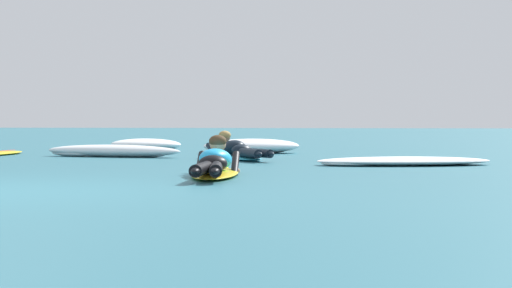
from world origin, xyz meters
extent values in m
plane|color=#2D6B7A|center=(0.00, 10.00, 0.00)|extent=(120.00, 120.00, 0.00)
ellipsoid|color=yellow|center=(1.77, 2.75, 0.04)|extent=(0.83, 2.31, 0.07)
ellipsoid|color=yellow|center=(1.63, 3.82, 0.05)|extent=(0.22, 0.22, 0.06)
ellipsoid|color=#1E9EDB|center=(1.76, 2.80, 0.20)|extent=(0.49, 0.77, 0.35)
ellipsoid|color=black|center=(1.81, 2.38, 0.17)|extent=(0.37, 0.32, 0.20)
cylinder|color=black|center=(1.81, 1.77, 0.14)|extent=(0.20, 0.91, 0.14)
ellipsoid|color=black|center=(1.84, 1.32, 0.14)|extent=(0.13, 0.23, 0.08)
cylinder|color=black|center=(1.97, 1.80, 0.14)|extent=(0.31, 0.92, 0.14)
ellipsoid|color=black|center=(2.05, 1.35, 0.14)|extent=(0.13, 0.23, 0.08)
cylinder|color=black|center=(1.49, 3.16, 0.12)|extent=(0.16, 0.58, 0.33)
sphere|color=tan|center=(1.44, 3.54, 0.02)|extent=(0.09, 0.09, 0.09)
cylinder|color=black|center=(1.93, 3.20, 0.12)|extent=(0.16, 0.58, 0.33)
sphere|color=tan|center=(1.89, 3.55, 0.02)|extent=(0.09, 0.09, 0.09)
sphere|color=tan|center=(1.71, 3.21, 0.38)|extent=(0.21, 0.21, 0.21)
ellipsoid|color=#47331E|center=(1.71, 3.19, 0.41)|extent=(0.24, 0.23, 0.16)
ellipsoid|color=#2DB2D1|center=(1.16, 7.39, 0.04)|extent=(1.58, 2.03, 0.07)
ellipsoid|color=#2DB2D1|center=(0.64, 8.20, 0.05)|extent=(0.29, 0.28, 0.06)
ellipsoid|color=black|center=(1.13, 7.43, 0.20)|extent=(0.69, 0.78, 0.35)
ellipsoid|color=black|center=(1.34, 7.10, 0.17)|extent=(0.44, 0.42, 0.20)
cylinder|color=black|center=(1.57, 6.59, 0.14)|extent=(0.51, 0.78, 0.14)
ellipsoid|color=black|center=(1.76, 6.23, 0.14)|extent=(0.20, 0.24, 0.08)
cylinder|color=black|center=(1.70, 6.67, 0.14)|extent=(0.59, 0.74, 0.14)
ellipsoid|color=black|center=(1.94, 6.34, 0.14)|extent=(0.20, 0.24, 0.08)
cylinder|color=black|center=(0.75, 7.62, 0.12)|extent=(0.37, 0.51, 0.32)
sphere|color=#8C6647|center=(0.56, 7.93, 0.02)|extent=(0.09, 0.09, 0.09)
cylinder|color=black|center=(1.13, 7.84, 0.12)|extent=(0.37, 0.51, 0.32)
sphere|color=#8C6647|center=(0.95, 8.13, 0.02)|extent=(0.09, 0.09, 0.09)
sphere|color=#8C6647|center=(0.92, 7.76, 0.38)|extent=(0.21, 0.21, 0.21)
ellipsoid|color=#AD894C|center=(0.93, 7.74, 0.41)|extent=(0.29, 0.29, 0.16)
ellipsoid|color=white|center=(-1.24, 8.14, 0.11)|extent=(2.81, 1.15, 0.23)
ellipsoid|color=white|center=(-0.55, 8.08, 0.08)|extent=(0.99, 0.80, 0.16)
ellipsoid|color=white|center=(-2.06, 8.25, 0.06)|extent=(1.03, 0.66, 0.12)
ellipsoid|color=white|center=(1.01, 10.28, 0.15)|extent=(2.27, 1.82, 0.30)
ellipsoid|color=white|center=(1.39, 10.63, 0.10)|extent=(0.87, 0.77, 0.21)
ellipsoid|color=white|center=(0.51, 9.93, 0.08)|extent=(0.90, 0.86, 0.16)
ellipsoid|color=white|center=(4.03, 5.83, 0.06)|extent=(2.84, 1.71, 0.13)
ellipsoid|color=white|center=(4.63, 6.15, 0.04)|extent=(1.09, 0.90, 0.09)
ellipsoid|color=white|center=(3.29, 5.52, 0.04)|extent=(1.02, 0.66, 0.07)
ellipsoid|color=white|center=(-1.67, 11.86, 0.13)|extent=(1.94, 1.52, 0.26)
ellipsoid|color=white|center=(-1.21, 11.91, 0.09)|extent=(0.81, 0.80, 0.18)
ellipsoid|color=white|center=(-2.19, 11.88, 0.07)|extent=(0.64, 0.59, 0.14)
camera|label=1|loc=(3.94, -8.01, 0.68)|focal=63.96mm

